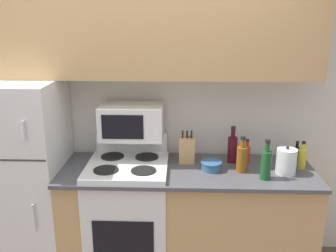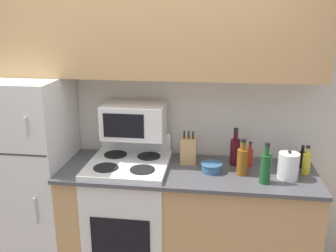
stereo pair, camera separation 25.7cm
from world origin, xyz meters
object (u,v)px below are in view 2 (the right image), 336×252
(kettle, at_px, (288,166))
(bottle_cooking_spray, at_px, (306,163))
(bottle_hot_sauce, at_px, (250,157))
(refrigerator, at_px, (26,172))
(microwave, at_px, (134,120))
(stove, at_px, (130,213))
(bottle_wine_green, at_px, (266,167))
(bottle_soy_sauce, at_px, (302,159))
(bottle_wine_red, at_px, (235,150))
(bottle_whiskey, at_px, (242,161))
(knife_block, at_px, (188,150))
(bowl, at_px, (212,167))

(kettle, bearing_deg, bottle_cooking_spray, 34.75)
(bottle_hot_sauce, bearing_deg, refrigerator, -176.22)
(microwave, bearing_deg, stove, -99.12)
(stove, height_order, bottle_wine_green, bottle_wine_green)
(bottle_hot_sauce, height_order, bottle_soy_sauce, bottle_hot_sauce)
(stove, height_order, kettle, kettle)
(bottle_wine_red, relative_size, bottle_cooking_spray, 1.36)
(bottle_whiskey, bearing_deg, refrigerator, 178.26)
(knife_block, relative_size, kettle, 1.25)
(bottle_soy_sauce, bearing_deg, knife_block, -177.76)
(refrigerator, xyz_separation_m, bottle_whiskey, (1.75, -0.05, 0.22))
(stove, height_order, knife_block, knife_block)
(microwave, distance_m, bottle_cooking_spray, 1.36)
(stove, relative_size, bottle_cooking_spray, 4.99)
(refrigerator, bearing_deg, bottle_cooking_spray, 0.76)
(bottle_wine_green, height_order, bottle_hot_sauce, bottle_wine_green)
(bottle_wine_green, bearing_deg, bowl, 159.02)
(bottle_wine_green, xyz_separation_m, bottle_hot_sauce, (-0.09, 0.30, -0.04))
(knife_block, xyz_separation_m, bottle_cooking_spray, (0.89, -0.08, -0.02))
(knife_block, bearing_deg, kettle, -14.14)
(bottle_wine_green, distance_m, kettle, 0.20)
(knife_block, relative_size, bottle_wine_red, 0.91)
(stove, xyz_separation_m, kettle, (1.20, -0.06, 0.51))
(refrigerator, relative_size, bowl, 9.69)
(knife_block, distance_m, bottle_hot_sauce, 0.48)
(microwave, relative_size, bottle_wine_red, 1.64)
(bottle_hot_sauce, relative_size, bottle_soy_sauce, 1.11)
(bottle_wine_green, bearing_deg, bottle_soy_sauce, 45.94)
(microwave, bearing_deg, kettle, -9.88)
(bottle_wine_green, xyz_separation_m, bottle_soy_sauce, (0.31, 0.32, -0.05))
(bowl, height_order, bottle_soy_sauce, bottle_soy_sauce)
(bottle_hot_sauce, bearing_deg, bottle_wine_red, 171.88)
(bottle_hot_sauce, xyz_separation_m, bottle_soy_sauce, (0.40, 0.03, -0.01))
(microwave, bearing_deg, bottle_whiskey, -12.26)
(bottle_hot_sauce, bearing_deg, kettle, -36.71)
(refrigerator, bearing_deg, bottle_whiskey, -1.74)
(knife_block, distance_m, bottle_wine_green, 0.64)
(stove, distance_m, knife_block, 0.71)
(bowl, distance_m, bottle_wine_green, 0.41)
(stove, xyz_separation_m, microwave, (0.02, 0.15, 0.75))
(refrigerator, xyz_separation_m, bottle_cooking_spray, (2.23, 0.03, 0.20))
(bottle_soy_sauce, bearing_deg, kettle, -122.38)
(refrigerator, relative_size, bottle_soy_sauce, 8.78)
(knife_block, height_order, bottle_wine_green, bottle_wine_green)
(bowl, relative_size, bottle_wine_green, 0.54)
(microwave, distance_m, knife_block, 0.49)
(bottle_soy_sauce, bearing_deg, stove, -173.17)
(bottle_wine_green, relative_size, bottle_cooking_spray, 1.36)
(kettle, bearing_deg, bottle_whiskey, 176.44)
(stove, height_order, bottle_hot_sauce, bottle_hot_sauce)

